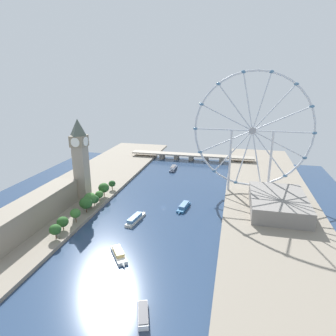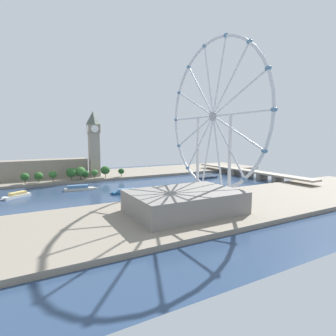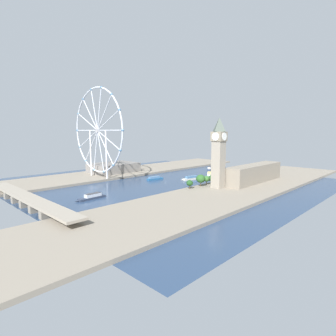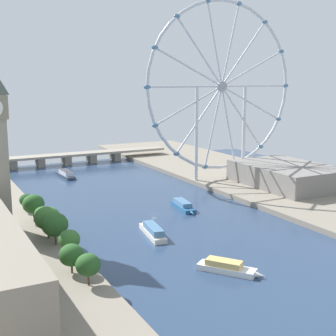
# 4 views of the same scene
# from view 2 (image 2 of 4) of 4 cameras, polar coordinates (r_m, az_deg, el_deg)

# --- Properties ---
(ground_plane) EXTENTS (375.93, 375.93, 0.00)m
(ground_plane) POSITION_cam_2_polar(r_m,az_deg,el_deg) (272.20, -10.74, -4.64)
(ground_plane) COLOR navy
(riverbank_left) EXTENTS (90.00, 520.00, 3.00)m
(riverbank_left) POSITION_cam_2_polar(r_m,az_deg,el_deg) (369.93, -15.71, -1.52)
(riverbank_left) COLOR gray
(riverbank_left) RESTS_ON ground_plane
(riverbank_right) EXTENTS (90.00, 520.00, 3.00)m
(riverbank_right) POSITION_cam_2_polar(r_m,az_deg,el_deg) (179.52, -0.32, -10.03)
(riverbank_right) COLOR gray
(riverbank_right) RESTS_ON ground_plane
(clock_tower) EXTENTS (14.89, 14.89, 81.26)m
(clock_tower) POSITION_cam_2_polar(r_m,az_deg,el_deg) (347.58, -15.57, 5.22)
(clock_tower) COLOR gray
(clock_tower) RESTS_ON riverbank_left
(parliament_block) EXTENTS (22.00, 112.15, 22.54)m
(parliament_block) POSITION_cam_2_polar(r_m,az_deg,el_deg) (353.52, -26.04, -0.25)
(parliament_block) COLOR gray
(parliament_block) RESTS_ON riverbank_left
(tree_row_embankment) EXTENTS (13.15, 115.24, 15.02)m
(tree_row_embankment) POSITION_cam_2_polar(r_m,az_deg,el_deg) (326.29, -19.05, -0.96)
(tree_row_embankment) COLOR #513823
(tree_row_embankment) RESTS_ON riverbank_left
(ferris_wheel) EXTENTS (122.79, 3.20, 126.81)m
(ferris_wheel) POSITION_cam_2_polar(r_m,az_deg,el_deg) (220.95, 9.64, 10.73)
(ferris_wheel) COLOR silver
(ferris_wheel) RESTS_ON riverbank_right
(riverside_hall) EXTENTS (49.57, 72.14, 14.35)m
(riverside_hall) POSITION_cam_2_polar(r_m,az_deg,el_deg) (179.74, 3.56, -7.16)
(riverside_hall) COLOR gray
(riverside_hall) RESTS_ON riverbank_right
(river_bridge) EXTENTS (187.93, 15.96, 9.28)m
(river_bridge) POSITION_cam_2_polar(r_m,az_deg,el_deg) (366.75, 16.78, -0.81)
(river_bridge) COLOR gray
(river_bridge) RESTS_ON ground_plane
(tour_boat_0) EXTENTS (8.25, 34.80, 5.67)m
(tour_boat_0) POSITION_cam_2_polar(r_m,az_deg,el_deg) (343.27, 8.29, -1.84)
(tour_boat_0) COLOR #2D384C
(tour_boat_0) RESTS_ON ground_plane
(tour_boat_1) EXTENTS (9.95, 28.69, 4.64)m
(tour_boat_1) POSITION_cam_2_polar(r_m,az_deg,el_deg) (253.85, -9.04, -4.98)
(tour_boat_1) COLOR #235684
(tour_boat_1) RESTS_ON ground_plane
(tour_boat_2) EXTENTS (10.51, 33.08, 5.29)m
(tour_boat_2) POSITION_cam_2_polar(r_m,az_deg,el_deg) (280.07, -18.42, -4.09)
(tour_boat_2) COLOR beige
(tour_boat_2) RESTS_ON ground_plane
(tour_boat_3) EXTENTS (19.81, 24.72, 4.82)m
(tour_boat_3) POSITION_cam_2_polar(r_m,az_deg,el_deg) (269.61, -29.65, -5.11)
(tour_boat_3) COLOR white
(tour_boat_3) RESTS_ON ground_plane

